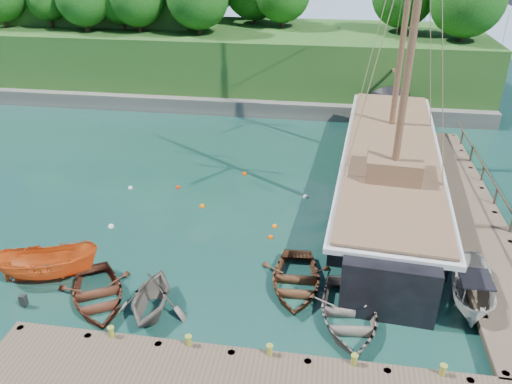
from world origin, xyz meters
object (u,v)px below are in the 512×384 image
motorboat_orange (51,278)px  schooner (388,174)px  rowboat_3 (347,322)px  cabin_boat_white (469,305)px  rowboat_1 (153,312)px  rowboat_0 (98,301)px  rowboat_2 (295,287)px

motorboat_orange → schooner: (15.87, 11.07, 1.24)m
motorboat_orange → rowboat_3: bearing=-108.8°
cabin_boat_white → rowboat_1: bearing=-159.7°
motorboat_orange → cabin_boat_white: size_ratio=1.02×
schooner → rowboat_3: bearing=-97.0°
rowboat_0 → schooner: (13.04, 12.27, 1.24)m
rowboat_0 → motorboat_orange: (-2.83, 1.20, 0.00)m
rowboat_1 → rowboat_3: (8.09, 0.63, 0.00)m
rowboat_0 → rowboat_3: bearing=-27.9°
schooner → rowboat_1: bearing=-125.5°
rowboat_1 → rowboat_0: bearing=170.1°
schooner → motorboat_orange: bearing=-140.6°
rowboat_2 → cabin_boat_white: size_ratio=1.01×
rowboat_3 → motorboat_orange: (-13.46, 0.83, 0.00)m
rowboat_1 → motorboat_orange: bearing=160.7°
rowboat_0 → rowboat_3: size_ratio=0.92×
rowboat_0 → rowboat_3: (10.62, 0.37, 0.00)m
rowboat_2 → motorboat_orange: (-11.14, -1.06, 0.00)m
rowboat_0 → rowboat_1: bearing=-35.8°
rowboat_1 → rowboat_2: 6.30m
rowboat_3 → motorboat_orange: bearing=170.2°
rowboat_1 → motorboat_orange: size_ratio=0.78×
schooner → rowboat_2: bearing=-110.8°
rowboat_3 → schooner: bearing=72.2°
rowboat_2 → motorboat_orange: bearing=-177.3°
rowboat_3 → rowboat_2: bearing=134.5°
motorboat_orange → rowboat_0: bearing=-128.3°
cabin_boat_white → schooner: 10.52m
rowboat_0 → rowboat_3: rowboat_3 is taller
rowboat_3 → schooner: schooner is taller
motorboat_orange → cabin_boat_white: bearing=-102.2°
rowboat_2 → motorboat_orange: size_ratio=0.99×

